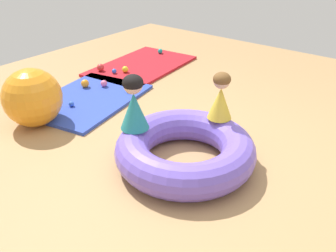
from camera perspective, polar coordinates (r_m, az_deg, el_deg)
The scene contains 15 objects.
ground_plane at distance 3.50m, azimuth 4.38°, elevation -5.70°, with size 8.00×8.00×0.00m, color tan.
gym_mat_near_left at distance 4.81m, azimuth -12.35°, elevation 4.10°, with size 1.50×1.06×0.04m, color #2D47B7.
gym_mat_far_left at distance 5.89m, azimuth -4.14°, elevation 9.29°, with size 1.69×1.06×0.04m, color #B21923.
inflatable_cushion at distance 3.38m, azimuth 2.67°, elevation -3.71°, with size 1.30×1.30×0.32m, color #7056D1.
child_in_yellow at distance 3.53m, azimuth 8.19°, elevation 4.60°, with size 0.26×0.26×0.47m.
child_in_teal at distance 3.32m, azimuth -5.34°, elevation 3.61°, with size 0.28×0.28×0.52m.
play_ball_blue at distance 5.55m, azimuth -8.36°, elevation 8.44°, with size 0.07×0.07×0.07m, color blue.
play_ball_pink at distance 5.09m, azimuth -9.93°, elevation 6.53°, with size 0.09×0.09×0.09m, color pink.
play_ball_yellow at distance 5.57m, azimuth -6.68°, elevation 8.74°, with size 0.09×0.09×0.09m, color yellow.
play_ball_red at distance 5.68m, azimuth -10.44°, elevation 8.94°, with size 0.11×0.11×0.11m, color red.
play_ball_green at distance 4.87m, azimuth -6.08°, elevation 5.76°, with size 0.09×0.09×0.09m, color green.
play_ball_orange at distance 5.12m, azimuth -12.78°, elevation 6.46°, with size 0.11×0.11×0.11m, color orange.
play_ball_teal at distance 6.41m, azimuth -1.22°, elevation 11.56°, with size 0.08×0.08×0.08m, color teal.
play_ball_blue_second at distance 4.60m, azimuth -14.78°, elevation 3.34°, with size 0.07×0.07×0.07m, color blue.
exercise_ball_large at distance 4.27m, azimuth -20.32°, elevation 4.16°, with size 0.65×0.65×0.65m, color orange.
Camera 1 is at (-2.42, -1.57, 1.97)m, focal length 39.23 mm.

